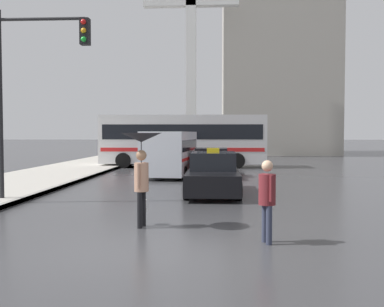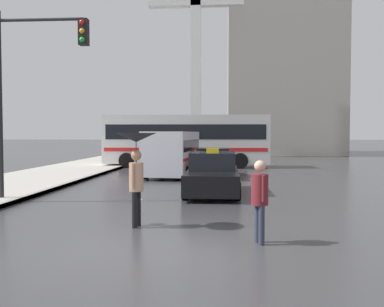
{
  "view_description": "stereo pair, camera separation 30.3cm",
  "coord_description": "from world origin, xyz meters",
  "px_view_note": "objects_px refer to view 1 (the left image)",
  "views": [
    {
      "loc": [
        1.29,
        -8.02,
        2.16
      ],
      "look_at": [
        0.35,
        8.97,
        1.4
      ],
      "focal_mm": 42.0,
      "sensor_mm": 36.0,
      "label": 1
    },
    {
      "loc": [
        1.6,
        -8.0,
        2.16
      ],
      "look_at": [
        0.35,
        8.97,
        1.4
      ],
      "focal_mm": 42.0,
      "sensor_mm": 36.0,
      "label": 2
    }
  ],
  "objects_px": {
    "sedan_red": "(211,163)",
    "pedestrian_man": "(267,194)",
    "traffic_light": "(34,71)",
    "city_bus": "(183,138)",
    "ambulance_van": "(170,151)",
    "taxi": "(213,175)",
    "pedestrian_with_umbrella": "(141,155)",
    "monument_cross": "(191,35)"
  },
  "relations": [
    {
      "from": "sedan_red",
      "to": "pedestrian_man",
      "type": "distance_m",
      "value": 13.63
    },
    {
      "from": "traffic_light",
      "to": "city_bus",
      "type": "bearing_deg",
      "value": 77.29
    },
    {
      "from": "ambulance_van",
      "to": "sedan_red",
      "type": "bearing_deg",
      "value": -178.39
    },
    {
      "from": "taxi",
      "to": "traffic_light",
      "type": "xyz_separation_m",
      "value": [
        -5.48,
        -2.47,
        3.41
      ]
    },
    {
      "from": "taxi",
      "to": "pedestrian_with_umbrella",
      "type": "height_order",
      "value": "pedestrian_with_umbrella"
    },
    {
      "from": "ambulance_van",
      "to": "monument_cross",
      "type": "xyz_separation_m",
      "value": [
        -0.02,
        18.49,
        9.84
      ]
    },
    {
      "from": "pedestrian_with_umbrella",
      "to": "city_bus",
      "type": "bearing_deg",
      "value": 13.23
    },
    {
      "from": "monument_cross",
      "to": "taxi",
      "type": "bearing_deg",
      "value": -84.89
    },
    {
      "from": "taxi",
      "to": "pedestrian_with_umbrella",
      "type": "bearing_deg",
      "value": 74.83
    },
    {
      "from": "taxi",
      "to": "pedestrian_man",
      "type": "height_order",
      "value": "taxi"
    },
    {
      "from": "pedestrian_man",
      "to": "city_bus",
      "type": "bearing_deg",
      "value": 173.09
    },
    {
      "from": "taxi",
      "to": "city_bus",
      "type": "relative_size",
      "value": 0.45
    },
    {
      "from": "ambulance_van",
      "to": "city_bus",
      "type": "relative_size",
      "value": 0.51
    },
    {
      "from": "city_bus",
      "to": "pedestrian_man",
      "type": "height_order",
      "value": "city_bus"
    },
    {
      "from": "sedan_red",
      "to": "monument_cross",
      "type": "relative_size",
      "value": 0.21
    },
    {
      "from": "ambulance_van",
      "to": "traffic_light",
      "type": "relative_size",
      "value": 0.89
    },
    {
      "from": "taxi",
      "to": "pedestrian_man",
      "type": "xyz_separation_m",
      "value": [
        1.12,
        -7.25,
        0.3
      ]
    },
    {
      "from": "pedestrian_with_umbrella",
      "to": "monument_cross",
      "type": "xyz_separation_m",
      "value": [
        -0.63,
        30.8,
        9.42
      ]
    },
    {
      "from": "taxi",
      "to": "pedestrian_man",
      "type": "bearing_deg",
      "value": 98.78
    },
    {
      "from": "sedan_red",
      "to": "ambulance_van",
      "type": "height_order",
      "value": "ambulance_van"
    },
    {
      "from": "ambulance_van",
      "to": "pedestrian_man",
      "type": "distance_m",
      "value": 14.09
    },
    {
      "from": "ambulance_van",
      "to": "city_bus",
      "type": "bearing_deg",
      "value": -86.68
    },
    {
      "from": "taxi",
      "to": "pedestrian_with_umbrella",
      "type": "distance_m",
      "value": 6.17
    },
    {
      "from": "taxi",
      "to": "city_bus",
      "type": "distance_m",
      "value": 13.0
    },
    {
      "from": "sedan_red",
      "to": "taxi",
      "type": "bearing_deg",
      "value": 91.42
    },
    {
      "from": "pedestrian_with_umbrella",
      "to": "traffic_light",
      "type": "relative_size",
      "value": 0.36
    },
    {
      "from": "sedan_red",
      "to": "city_bus",
      "type": "bearing_deg",
      "value": -73.72
    },
    {
      "from": "traffic_light",
      "to": "monument_cross",
      "type": "relative_size",
      "value": 0.3
    },
    {
      "from": "taxi",
      "to": "sedan_red",
      "type": "xyz_separation_m",
      "value": [
        -0.16,
        6.32,
        -0.01
      ]
    },
    {
      "from": "taxi",
      "to": "ambulance_van",
      "type": "bearing_deg",
      "value": -71.05
    },
    {
      "from": "sedan_red",
      "to": "monument_cross",
      "type": "distance_m",
      "value": 21.43
    },
    {
      "from": "pedestrian_man",
      "to": "traffic_light",
      "type": "relative_size",
      "value": 0.28
    },
    {
      "from": "taxi",
      "to": "traffic_light",
      "type": "height_order",
      "value": "traffic_light"
    },
    {
      "from": "taxi",
      "to": "pedestrian_man",
      "type": "relative_size",
      "value": 2.9
    },
    {
      "from": "sedan_red",
      "to": "monument_cross",
      "type": "height_order",
      "value": "monument_cross"
    },
    {
      "from": "ambulance_van",
      "to": "city_bus",
      "type": "xyz_separation_m",
      "value": [
        0.17,
        6.34,
        0.59
      ]
    },
    {
      "from": "traffic_light",
      "to": "ambulance_van",
      "type": "bearing_deg",
      "value": 69.84
    },
    {
      "from": "city_bus",
      "to": "pedestrian_man",
      "type": "bearing_deg",
      "value": -172.05
    },
    {
      "from": "pedestrian_with_umbrella",
      "to": "taxi",
      "type": "bearing_deg",
      "value": -3.33
    },
    {
      "from": "sedan_red",
      "to": "pedestrian_with_umbrella",
      "type": "height_order",
      "value": "pedestrian_with_umbrella"
    },
    {
      "from": "city_bus",
      "to": "pedestrian_with_umbrella",
      "type": "distance_m",
      "value": 18.66
    },
    {
      "from": "traffic_light",
      "to": "monument_cross",
      "type": "bearing_deg",
      "value": 83.22
    }
  ]
}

